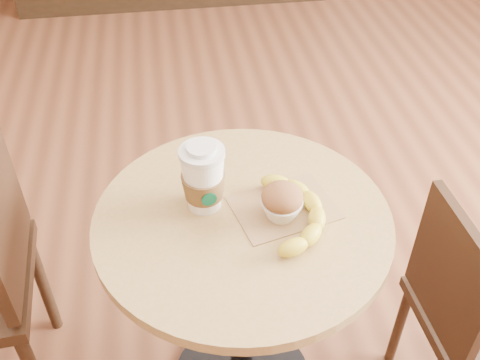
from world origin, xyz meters
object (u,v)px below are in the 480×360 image
Objects in this scene: chair_right at (469,313)px; coffee_cup at (203,180)px; cafe_table at (242,273)px; banana at (299,211)px; muffin at (282,202)px.

coffee_cup is at bearing 72.40° from chair_right.
coffee_cup is at bearing 147.82° from cafe_table.
banana is at bearing 74.84° from chair_right.
muffin reaches higher than cafe_table.
coffee_cup is 0.24m from banana.
muffin is 0.05m from banana.
coffee_cup reaches higher than cafe_table.
banana is (0.13, -0.03, 0.23)m from cafe_table.
chair_right is at bearing -6.59° from banana.
coffee_cup is 0.19m from muffin.
chair_right is at bearing -12.80° from cafe_table.
coffee_cup is 0.60× the size of banana.
muffin is at bearing -8.38° from cafe_table.
cafe_table is at bearing 75.10° from chair_right.
banana is at bearing -29.47° from coffee_cup.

